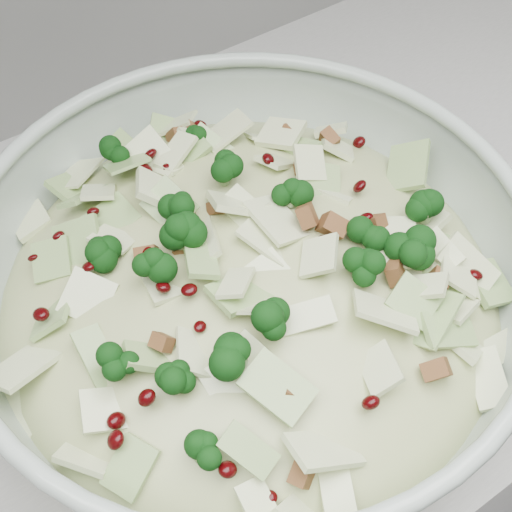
# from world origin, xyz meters

# --- Properties ---
(mixing_bowl) EXTENTS (0.48, 0.48, 0.16)m
(mixing_bowl) POSITION_xyz_m (0.53, 1.60, 0.98)
(mixing_bowl) COLOR #A0B1A5
(mixing_bowl) RESTS_ON counter
(salad) EXTENTS (0.42, 0.42, 0.16)m
(salad) POSITION_xyz_m (0.53, 1.60, 1.01)
(salad) COLOR #B9C386
(salad) RESTS_ON mixing_bowl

